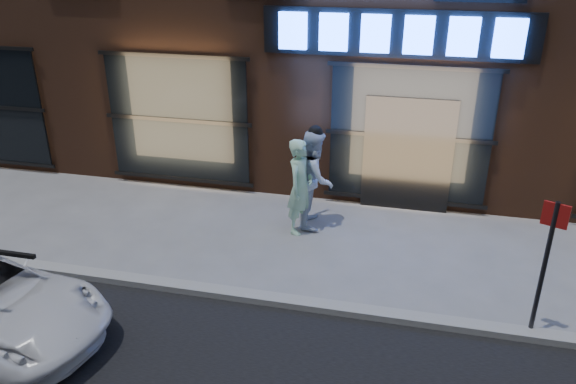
# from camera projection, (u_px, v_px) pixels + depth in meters

# --- Properties ---
(ground) EXTENTS (90.00, 90.00, 0.00)m
(ground) POSITION_uv_depth(u_px,v_px,m) (391.00, 319.00, 8.47)
(ground) COLOR slate
(ground) RESTS_ON ground
(curb) EXTENTS (60.00, 0.25, 0.12)m
(curb) POSITION_uv_depth(u_px,v_px,m) (391.00, 316.00, 8.45)
(curb) COLOR gray
(curb) RESTS_ON ground
(man_bowtie) EXTENTS (0.64, 0.79, 1.88)m
(man_bowtie) POSITION_uv_depth(u_px,v_px,m) (300.00, 187.00, 10.65)
(man_bowtie) COLOR #AFE6D0
(man_bowtie) RESTS_ON ground
(man_cap) EXTENTS (0.86, 1.04, 1.95)m
(man_cap) POSITION_uv_depth(u_px,v_px,m) (314.00, 178.00, 10.94)
(man_cap) COLOR white
(man_cap) RESTS_ON ground
(sign_post) EXTENTS (0.32, 0.16, 2.13)m
(sign_post) POSITION_uv_depth(u_px,v_px,m) (546.00, 258.00, 7.63)
(sign_post) COLOR #262628
(sign_post) RESTS_ON ground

